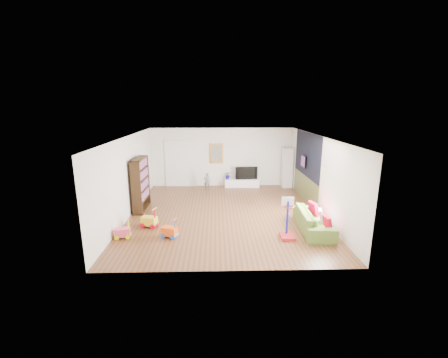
{
  "coord_description": "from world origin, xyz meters",
  "views": [
    {
      "loc": [
        -0.29,
        -9.91,
        3.72
      ],
      "look_at": [
        0.0,
        0.4,
        1.15
      ],
      "focal_mm": 24.0,
      "sensor_mm": 36.0,
      "label": 1
    }
  ],
  "objects_px": {
    "bookshelf": "(141,184)",
    "basketball_hoop": "(288,219)",
    "sofa": "(314,220)",
    "media_console": "(242,183)"
  },
  "relations": [
    {
      "from": "bookshelf",
      "to": "sofa",
      "type": "height_order",
      "value": "bookshelf"
    },
    {
      "from": "sofa",
      "to": "basketball_hoop",
      "type": "height_order",
      "value": "basketball_hoop"
    },
    {
      "from": "bookshelf",
      "to": "sofa",
      "type": "xyz_separation_m",
      "value": [
        5.66,
        -2.01,
        -0.64
      ]
    },
    {
      "from": "media_console",
      "to": "sofa",
      "type": "xyz_separation_m",
      "value": [
        1.75,
        -4.98,
        0.12
      ]
    },
    {
      "from": "sofa",
      "to": "bookshelf",
      "type": "bearing_deg",
      "value": 73.85
    },
    {
      "from": "media_console",
      "to": "bookshelf",
      "type": "distance_m",
      "value": 4.97
    },
    {
      "from": "sofa",
      "to": "basketball_hoop",
      "type": "distance_m",
      "value": 1.11
    },
    {
      "from": "media_console",
      "to": "basketball_hoop",
      "type": "height_order",
      "value": "basketball_hoop"
    },
    {
      "from": "bookshelf",
      "to": "basketball_hoop",
      "type": "height_order",
      "value": "bookshelf"
    },
    {
      "from": "sofa",
      "to": "basketball_hoop",
      "type": "bearing_deg",
      "value": 124.59
    }
  ]
}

